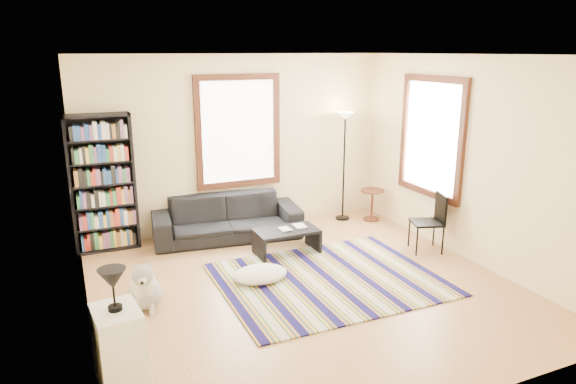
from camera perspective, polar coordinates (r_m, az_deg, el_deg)
name	(u,v)px	position (r m, az deg, el deg)	size (l,w,h in m)	color
floor	(304,290)	(6.53, 1.80, -10.85)	(5.00, 5.00, 0.10)	tan
ceiling	(306,50)	(5.86, 2.04, 15.49)	(5.00, 5.00, 0.10)	white
wall_back	(237,143)	(8.36, -5.69, 5.42)	(5.00, 0.10, 2.80)	#FEDFAB
wall_front	(454,254)	(4.00, 18.00, -6.52)	(5.00, 0.10, 2.80)	#FEDFAB
wall_left	(71,203)	(5.47, -22.95, -1.11)	(0.10, 5.00, 2.80)	#FEDFAB
wall_right	(473,160)	(7.47, 19.87, 3.38)	(0.10, 5.00, 2.80)	#FEDFAB
window_back	(238,132)	(8.25, -5.55, 6.70)	(1.20, 0.06, 1.60)	white
window_right	(431,137)	(7.97, 15.66, 5.90)	(0.06, 1.20, 1.60)	white
rug	(329,279)	(6.70, 4.55, -9.62)	(2.75, 2.20, 0.02)	#100C40
sofa	(227,218)	(8.05, -6.80, -2.87)	(2.26, 0.88, 0.66)	black
bookshelf	(103,184)	(7.83, -19.90, 0.89)	(0.90, 0.30, 2.00)	black
coffee_table	(287,241)	(7.45, -0.15, -5.50)	(0.90, 0.50, 0.36)	black
book_a	(280,230)	(7.35, -0.87, -4.24)	(0.15, 0.20, 0.02)	beige
book_b	(295,227)	(7.49, 0.75, -3.87)	(0.16, 0.22, 0.02)	beige
floor_cushion	(260,274)	(6.64, -3.09, -9.09)	(0.71, 0.53, 0.18)	silver
floor_lamp	(344,167)	(8.80, 6.23, 2.79)	(0.30, 0.30, 1.86)	black
side_table	(372,205)	(8.98, 9.31, -1.43)	(0.40, 0.40, 0.54)	#482612
folding_chair	(427,223)	(7.73, 15.15, -3.30)	(0.42, 0.40, 0.86)	black
white_cabinet	(119,346)	(4.91, -18.26, -15.95)	(0.38, 0.50, 0.70)	white
table_lamp	(113,290)	(4.66, -18.83, -10.24)	(0.24, 0.24, 0.38)	black
dog	(144,283)	(6.12, -15.69, -9.74)	(0.43, 0.60, 0.60)	silver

